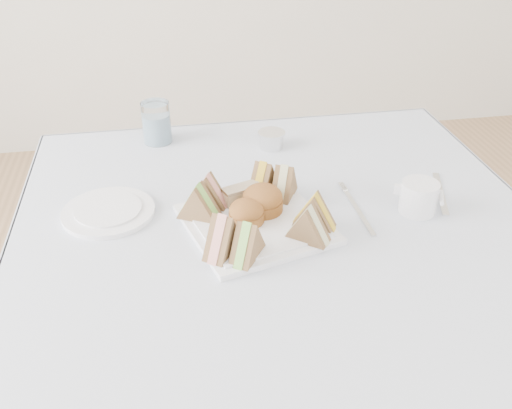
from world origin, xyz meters
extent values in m
cube|color=brown|center=(0.00, 0.00, 0.37)|extent=(0.90, 0.90, 0.74)
cube|color=silver|center=(0.00, 0.00, 0.74)|extent=(1.02, 1.02, 0.01)
cube|color=white|center=(-0.05, 0.02, 0.75)|extent=(0.31, 0.31, 0.01)
cylinder|color=#A16733|center=(-0.07, 0.02, 0.78)|extent=(0.07, 0.07, 0.05)
cylinder|color=#A16733|center=(-0.03, 0.05, 0.78)|extent=(0.11, 0.11, 0.05)
cube|color=beige|center=(-0.07, 0.09, 0.78)|extent=(0.08, 0.06, 0.04)
cylinder|color=white|center=(-0.33, 0.11, 0.75)|extent=(0.22, 0.22, 0.01)
cylinder|color=white|center=(-0.22, 0.43, 0.80)|extent=(0.09, 0.09, 0.10)
cylinder|color=silver|center=(0.05, 0.35, 0.76)|extent=(0.08, 0.08, 0.04)
cube|color=silver|center=(0.35, 0.07, 0.75)|extent=(0.07, 0.17, 0.00)
cube|color=silver|center=(0.16, 0.03, 0.75)|extent=(0.01, 0.17, 0.00)
cylinder|color=white|center=(0.27, 0.02, 0.78)|extent=(0.10, 0.10, 0.06)
camera|label=1|loc=(-0.20, -0.87, 1.36)|focal=40.00mm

